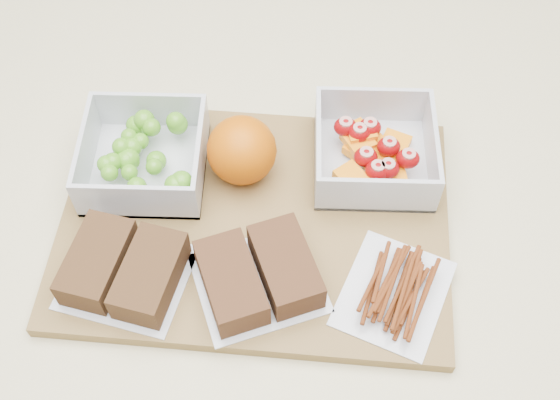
% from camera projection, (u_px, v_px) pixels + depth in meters
% --- Properties ---
extents(counter, '(1.20, 0.90, 0.90)m').
position_uv_depth(counter, '(271.00, 358.00, 1.16)').
color(counter, beige).
rests_on(counter, ground).
extents(cutting_board, '(0.44, 0.33, 0.02)m').
position_uv_depth(cutting_board, '(255.00, 222.00, 0.77)').
color(cutting_board, olive).
rests_on(cutting_board, counter).
extents(grape_container, '(0.13, 0.13, 0.06)m').
position_uv_depth(grape_container, '(145.00, 155.00, 0.78)').
color(grape_container, silver).
rests_on(grape_container, cutting_board).
extents(fruit_container, '(0.13, 0.13, 0.06)m').
position_uv_depth(fruit_container, '(374.00, 152.00, 0.79)').
color(fruit_container, silver).
rests_on(fruit_container, cutting_board).
extents(orange, '(0.08, 0.08, 0.08)m').
position_uv_depth(orange, '(242.00, 150.00, 0.77)').
color(orange, '#D45E05').
rests_on(orange, cutting_board).
extents(sandwich_bag_left, '(0.15, 0.14, 0.04)m').
position_uv_depth(sandwich_bag_left, '(124.00, 269.00, 0.71)').
color(sandwich_bag_left, silver).
rests_on(sandwich_bag_left, cutting_board).
extents(sandwich_bag_center, '(0.15, 0.15, 0.04)m').
position_uv_depth(sandwich_bag_center, '(259.00, 275.00, 0.70)').
color(sandwich_bag_center, silver).
rests_on(sandwich_bag_center, cutting_board).
extents(pretzel_bag, '(0.14, 0.15, 0.03)m').
position_uv_depth(pretzel_bag, '(395.00, 288.00, 0.70)').
color(pretzel_bag, silver).
rests_on(pretzel_bag, cutting_board).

